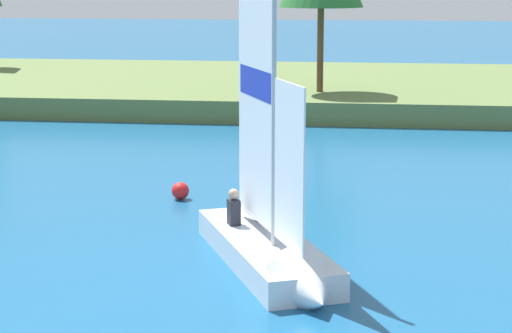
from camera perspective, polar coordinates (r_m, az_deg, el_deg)
name	(u,v)px	position (r m, az deg, el deg)	size (l,w,h in m)	color
shore_bank	(303,88)	(38.48, 2.97, 4.95)	(80.00, 14.87, 0.81)	#5B703D
sailboat	(278,250)	(15.55, 1.41, -5.28)	(3.27, 5.21, 5.84)	silver
channel_buoy	(180,191)	(20.96, -4.78, -1.53)	(0.40, 0.40, 0.40)	red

